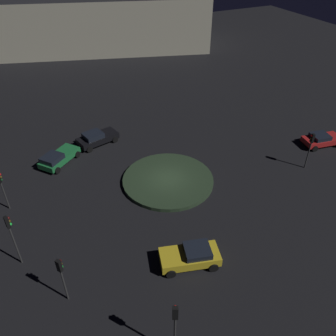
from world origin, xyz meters
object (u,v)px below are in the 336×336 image
object	(u,v)px
store_building	(99,19)
traffic_light_south	(1,183)
car_yellow	(191,256)
traffic_light_south_near	(11,231)
car_red	(322,139)
traffic_light_north	(311,144)
car_green	(58,158)
traffic_light_southeast	(61,272)
car_black	(97,138)
traffic_light_southeast_near	(175,322)

from	to	relation	value
store_building	traffic_light_south	bearing A→B (deg)	80.57
car_yellow	traffic_light_south_near	size ratio (longest dim) A/B	1.02
car_red	traffic_light_north	xyz separation A→B (m)	(2.49, -4.50, 2.01)
traffic_light_south_near	car_green	bearing A→B (deg)	50.09
car_red	car_yellow	world-z (taller)	car_yellow
traffic_light_north	traffic_light_south_near	distance (m)	26.24
traffic_light_north	traffic_light_southeast	bearing A→B (deg)	26.78
car_red	car_green	size ratio (longest dim) A/B	0.96
traffic_light_south_near	store_building	world-z (taller)	store_building
car_green	traffic_light_south	distance (m)	7.19
car_green	store_building	world-z (taller)	store_building
traffic_light_southeast	store_building	bearing A→B (deg)	34.03
car_yellow	store_building	world-z (taller)	store_building
car_green	traffic_light_south	xyz separation A→B (m)	(4.78, -5.02, 1.94)
traffic_light_south_near	car_yellow	bearing A→B (deg)	-42.22
car_red	traffic_light_south_near	distance (m)	30.96
car_red	car_black	xyz separation A→B (m)	(-10.31, -21.51, 0.06)
car_yellow	traffic_light_north	distance (m)	16.51
car_yellow	traffic_light_southeast_near	distance (m)	6.84
car_green	traffic_light_southeast	size ratio (longest dim) A/B	1.19
car_black	traffic_light_southeast	distance (m)	18.84
car_green	car_black	xyz separation A→B (m)	(-2.02, 4.47, 0.04)
car_green	store_building	xyz separation A→B (m)	(-35.22, 14.85, 4.09)
traffic_light_south_near	traffic_light_southeast	world-z (taller)	traffic_light_south_near
car_red	traffic_light_southeast_near	xyz separation A→B (m)	(13.13, -23.75, 2.48)
traffic_light_north	store_building	bearing A→B (deg)	-66.01
car_green	traffic_light_south_near	size ratio (longest dim) A/B	1.00
traffic_light_south_near	store_building	xyz separation A→B (m)	(-46.35, 19.60, 1.68)
traffic_light_north	traffic_light_south_near	xyz separation A→B (m)	(0.35, -26.23, 0.44)
car_red	traffic_light_south	distance (m)	31.26
traffic_light_southeast_near	car_red	bearing A→B (deg)	-37.23
car_red	car_green	distance (m)	27.27
traffic_light_south	store_building	size ratio (longest dim) A/B	0.09
car_green	store_building	bearing A→B (deg)	28.22
traffic_light_southeast	traffic_light_southeast_near	world-z (taller)	traffic_light_southeast_near
car_black	traffic_light_southeast_near	world-z (taller)	traffic_light_southeast_near
car_green	traffic_light_north	bearing A→B (deg)	-65.56
car_red	car_green	xyz separation A→B (m)	(-8.29, -25.98, 0.03)
traffic_light_south	traffic_light_north	size ratio (longest dim) A/B	0.99
car_yellow	car_green	world-z (taller)	car_yellow
traffic_light_north	traffic_light_south_near	bearing A→B (deg)	16.56
car_red	traffic_light_south	bearing A→B (deg)	-177.25
store_building	car_yellow	bearing A→B (deg)	97.26
car_yellow	traffic_light_south	bearing A→B (deg)	-31.02
traffic_light_southeast_near	store_building	xyz separation A→B (m)	(-56.64, 12.63, 1.64)
car_green	car_black	size ratio (longest dim) A/B	0.97
car_yellow	traffic_light_south_near	world-z (taller)	traffic_light_south_near
traffic_light_north	traffic_light_southeast	distance (m)	24.34
traffic_light_south	traffic_light_southeast	size ratio (longest dim) A/B	1.00
car_green	traffic_light_south	world-z (taller)	traffic_light_south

